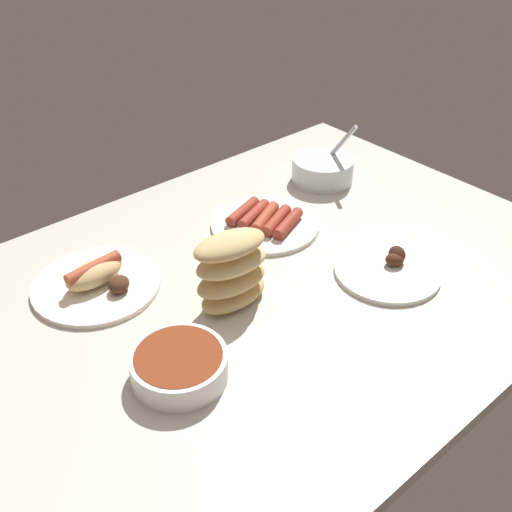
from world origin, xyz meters
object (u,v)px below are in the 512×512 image
Objects in this scene: plate_sausages at (265,222)px; bowl_coleslaw at (323,168)px; bread_stack at (232,271)px; plate_hotdog_assembled at (97,280)px; plate_grilled_meat at (389,269)px; bowl_chili at (179,365)px.

bowl_coleslaw is at bearing 14.97° from plate_sausages.
plate_hotdog_assembled is at bearing 129.21° from bread_stack.
bowl_coleslaw is 25.32cm from plate_sausages.
bread_stack is at bearing -154.41° from bowl_coleslaw.
plate_grilled_meat is 28.99cm from plate_sausages.
bread_stack is at bearing -144.34° from plate_sausages.
plate_sausages is at bearing -6.87° from plate_hotdog_assembled.
bowl_chili is at bearing -154.24° from bowl_coleslaw.
bread_stack is 0.61× the size of plate_hotdog_assembled.
plate_sausages is (-24.37, -6.52, -2.15)cm from bowl_coleslaw.
bowl_coleslaw is 1.02× the size of bowl_chili.
bowl_coleslaw reaches higher than plate_grilled_meat.
bowl_chili is (-63.59, -30.68, -0.73)cm from bowl_coleslaw.
plate_hotdog_assembled is (-62.32, -1.95, -1.60)cm from bowl_coleslaw.
bread_stack is 32.00cm from plate_grilled_meat.
bowl_coleslaw is at bearing 63.49° from plate_grilled_meat.
plate_hotdog_assembled reaches higher than plate_grilled_meat.
plate_hotdog_assembled is (1.27, 28.73, -0.86)cm from bowl_chili.
plate_sausages is 46.08cm from bowl_chili.
plate_grilled_meat is 1.32× the size of bowl_coleslaw.
plate_grilled_meat is 0.86× the size of plate_hotdog_assembled.
plate_grilled_meat is 0.87× the size of plate_sausages.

